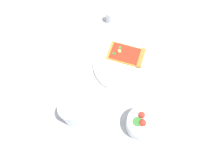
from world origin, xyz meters
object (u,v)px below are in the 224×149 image
at_px(pizza_slice_main, 128,55).
at_px(salad_bowl, 142,123).
at_px(pepper_shaker, 109,16).
at_px(plate, 123,64).
at_px(soda_glass, 72,113).

bearing_deg(pizza_slice_main, salad_bowl, 59.91).
bearing_deg(salad_bowl, pepper_shaker, -113.99).
xyz_separation_m(plate, soda_glass, (0.28, 0.06, 0.05)).
relative_size(salad_bowl, pepper_shaker, 1.68).
xyz_separation_m(salad_bowl, soda_glass, (0.18, -0.17, 0.02)).
height_order(pizza_slice_main, pepper_shaker, pepper_shaker).
xyz_separation_m(pizza_slice_main, soda_glass, (0.32, 0.08, 0.03)).
relative_size(plate, pizza_slice_main, 1.36).
distance_m(pizza_slice_main, pepper_shaker, 0.22).
xyz_separation_m(soda_glass, pepper_shaker, (-0.38, -0.29, -0.02)).
distance_m(pizza_slice_main, soda_glass, 0.34).
bearing_deg(salad_bowl, plate, -114.05).
bearing_deg(soda_glass, pizza_slice_main, -166.05).
distance_m(plate, soda_glass, 0.29).
distance_m(soda_glass, pepper_shaker, 0.48).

